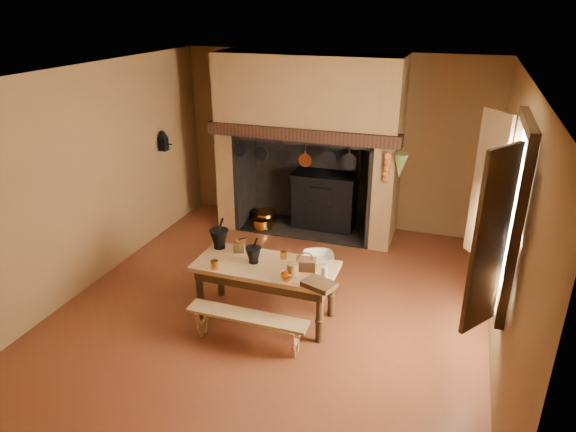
{
  "coord_description": "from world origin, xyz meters",
  "views": [
    {
      "loc": [
        1.91,
        -5.15,
        3.51
      ],
      "look_at": [
        0.05,
        0.3,
        1.07
      ],
      "focal_mm": 32.0,
      "sensor_mm": 36.0,
      "label": 1
    }
  ],
  "objects_px": {
    "iron_range": "(325,200)",
    "wicker_basket": "(306,264)",
    "work_table": "(266,273)",
    "mixing_bowl": "(318,258)",
    "coffee_grinder": "(239,246)",
    "bench_front": "(247,322)"
  },
  "relations": [
    {
      "from": "iron_range",
      "to": "mixing_bowl",
      "type": "distance_m",
      "value": 2.58
    },
    {
      "from": "iron_range",
      "to": "mixing_bowl",
      "type": "bearing_deg",
      "value": -77.02
    },
    {
      "from": "iron_range",
      "to": "coffee_grinder",
      "type": "bearing_deg",
      "value": -98.75
    },
    {
      "from": "iron_range",
      "to": "bench_front",
      "type": "height_order",
      "value": "iron_range"
    },
    {
      "from": "coffee_grinder",
      "to": "wicker_basket",
      "type": "height_order",
      "value": "wicker_basket"
    },
    {
      "from": "bench_front",
      "to": "wicker_basket",
      "type": "height_order",
      "value": "wicker_basket"
    },
    {
      "from": "iron_range",
      "to": "wicker_basket",
      "type": "relative_size",
      "value": 6.38
    },
    {
      "from": "coffee_grinder",
      "to": "iron_range",
      "type": "bearing_deg",
      "value": 59.76
    },
    {
      "from": "work_table",
      "to": "mixing_bowl",
      "type": "bearing_deg",
      "value": 25.81
    },
    {
      "from": "work_table",
      "to": "iron_range",
      "type": "bearing_deg",
      "value": 90.56
    },
    {
      "from": "work_table",
      "to": "mixing_bowl",
      "type": "relative_size",
      "value": 4.52
    },
    {
      "from": "mixing_bowl",
      "to": "wicker_basket",
      "type": "height_order",
      "value": "wicker_basket"
    },
    {
      "from": "work_table",
      "to": "coffee_grinder",
      "type": "distance_m",
      "value": 0.5
    },
    {
      "from": "coffee_grinder",
      "to": "mixing_bowl",
      "type": "relative_size",
      "value": 0.54
    },
    {
      "from": "mixing_bowl",
      "to": "iron_range",
      "type": "bearing_deg",
      "value": 102.98
    },
    {
      "from": "coffee_grinder",
      "to": "wicker_basket",
      "type": "relative_size",
      "value": 0.78
    },
    {
      "from": "iron_range",
      "to": "mixing_bowl",
      "type": "height_order",
      "value": "iron_range"
    },
    {
      "from": "coffee_grinder",
      "to": "work_table",
      "type": "bearing_deg",
      "value": -47.3
    },
    {
      "from": "work_table",
      "to": "coffee_grinder",
      "type": "relative_size",
      "value": 8.39
    },
    {
      "from": "work_table",
      "to": "mixing_bowl",
      "type": "distance_m",
      "value": 0.63
    },
    {
      "from": "bench_front",
      "to": "iron_range",
      "type": "bearing_deg",
      "value": 90.46
    },
    {
      "from": "work_table",
      "to": "bench_front",
      "type": "relative_size",
      "value": 1.2
    }
  ]
}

